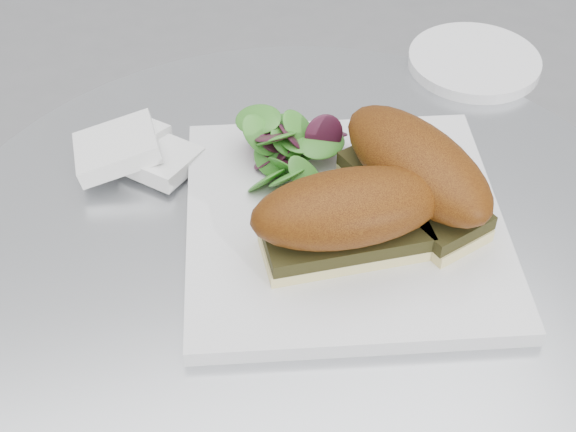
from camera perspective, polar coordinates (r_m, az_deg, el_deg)
name	(u,v)px	position (r m, az deg, el deg)	size (l,w,h in m)	color
table	(300,409)	(0.91, 0.88, -13.57)	(0.70, 0.70, 0.73)	silver
plate	(344,223)	(0.74, 4.03, -0.49)	(0.29, 0.29, 0.02)	silver
sandwich_left	(348,215)	(0.67, 4.28, 0.04)	(0.17, 0.08, 0.08)	beige
sandwich_right	(416,171)	(0.72, 9.09, 3.20)	(0.13, 0.19, 0.08)	beige
salad	(289,147)	(0.77, 0.06, 4.95)	(0.11, 0.11, 0.05)	#468F2E
napkin	(140,160)	(0.82, -10.48, 3.93)	(0.11, 0.11, 0.02)	white
saucer	(474,61)	(0.97, 13.10, 10.66)	(0.15, 0.15, 0.01)	silver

